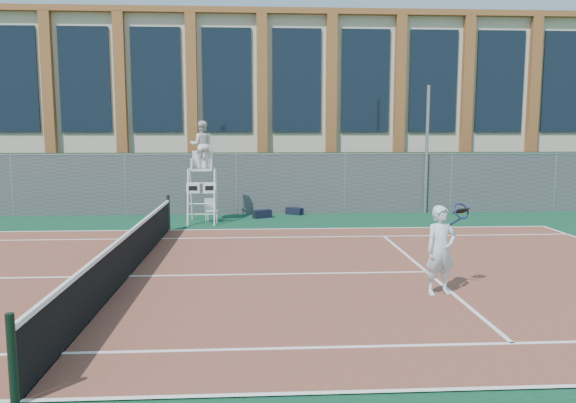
{
  "coord_description": "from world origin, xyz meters",
  "views": [
    {
      "loc": [
        2.71,
        -11.69,
        3.1
      ],
      "look_at": [
        3.55,
        3.0,
        1.21
      ],
      "focal_mm": 35.0,
      "sensor_mm": 36.0,
      "label": 1
    }
  ],
  "objects": [
    {
      "name": "plastic_chair",
      "position": [
        1.18,
        7.07,
        0.48
      ],
      "size": [
        0.47,
        0.47,
        0.8
      ],
      "color": "silver",
      "rests_on": "apron"
    },
    {
      "name": "tennis_court",
      "position": [
        0.0,
        0.0,
        0.02
      ],
      "size": [
        23.77,
        10.97,
        0.02
      ],
      "primitive_type": "cube",
      "color": "brown",
      "rests_on": "apron"
    },
    {
      "name": "sports_bag_near",
      "position": [
        2.92,
        7.88,
        0.15
      ],
      "size": [
        0.7,
        0.51,
        0.28
      ],
      "primitive_type": "cube",
      "rotation": [
        0.0,
        0.0,
        0.44
      ],
      "color": "black",
      "rests_on": "apron"
    },
    {
      "name": "apron",
      "position": [
        0.0,
        1.0,
        0.01
      ],
      "size": [
        36.0,
        20.0,
        0.01
      ],
      "primitive_type": "cube",
      "color": "#0C382A",
      "rests_on": "ground"
    },
    {
      "name": "building",
      "position": [
        0.0,
        17.95,
        4.15
      ],
      "size": [
        45.0,
        10.6,
        8.22
      ],
      "color": "beige",
      "rests_on": "ground"
    },
    {
      "name": "ground",
      "position": [
        0.0,
        0.0,
        0.0
      ],
      "size": [
        120.0,
        120.0,
        0.0
      ],
      "primitive_type": "plane",
      "color": "#233814"
    },
    {
      "name": "tennis_player",
      "position": [
        6.14,
        -1.63,
        0.87
      ],
      "size": [
        0.98,
        0.7,
        1.69
      ],
      "color": "silver",
      "rests_on": "tennis_court"
    },
    {
      "name": "tennis_net",
      "position": [
        0.0,
        0.0,
        0.54
      ],
      "size": [
        0.1,
        11.3,
        1.1
      ],
      "color": "black",
      "rests_on": "ground"
    },
    {
      "name": "umpire_chair",
      "position": [
        0.92,
        7.05,
        2.5
      ],
      "size": [
        0.96,
        1.47,
        3.42
      ],
      "color": "white",
      "rests_on": "ground"
    },
    {
      "name": "hedge",
      "position": [
        0.0,
        10.0,
        1.1
      ],
      "size": [
        40.0,
        1.4,
        2.2
      ],
      "primitive_type": "cube",
      "color": "black",
      "rests_on": "ground"
    },
    {
      "name": "fence",
      "position": [
        0.0,
        8.8,
        1.1
      ],
      "size": [
        40.0,
        0.06,
        2.2
      ],
      "primitive_type": null,
      "color": "#595E60",
      "rests_on": "ground"
    },
    {
      "name": "steel_pole",
      "position": [
        9.0,
        8.7,
        2.35
      ],
      "size": [
        0.12,
        0.12,
        4.7
      ],
      "primitive_type": "cylinder",
      "color": "#9EA0A5",
      "rests_on": "ground"
    },
    {
      "name": "sports_bag_far",
      "position": [
        4.11,
        8.6,
        0.13
      ],
      "size": [
        0.66,
        0.59,
        0.25
      ],
      "primitive_type": "cube",
      "rotation": [
        0.0,
        0.0,
        -0.64
      ],
      "color": "black",
      "rests_on": "apron"
    }
  ]
}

